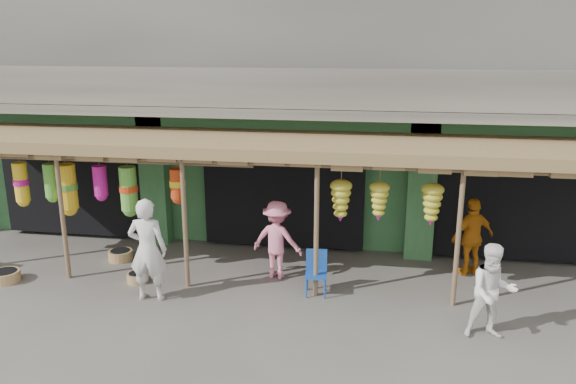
# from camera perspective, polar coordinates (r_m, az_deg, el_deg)

# --- Properties ---
(ground) EXTENTS (80.00, 80.00, 0.00)m
(ground) POSITION_cam_1_polar(r_m,az_deg,el_deg) (11.06, -2.30, -9.63)
(ground) COLOR #514C47
(ground) RESTS_ON ground
(building) EXTENTS (16.40, 6.80, 7.00)m
(building) POSITION_cam_1_polar(r_m,az_deg,el_deg) (14.88, 1.34, 10.34)
(building) COLOR gray
(building) RESTS_ON ground
(awning) EXTENTS (14.00, 2.70, 2.79)m
(awning) POSITION_cam_1_polar(r_m,az_deg,el_deg) (11.03, -2.32, 4.41)
(awning) COLOR brown
(awning) RESTS_ON ground
(blue_chair) EXTENTS (0.42, 0.43, 0.84)m
(blue_chair) POSITION_cam_1_polar(r_m,az_deg,el_deg) (10.65, 2.88, -7.88)
(blue_chair) COLOR #17459B
(blue_chair) RESTS_ON ground
(basket_left) EXTENTS (0.64, 0.64, 0.22)m
(basket_left) POSITION_cam_1_polar(r_m,az_deg,el_deg) (12.80, -16.66, -6.18)
(basket_left) COLOR brown
(basket_left) RESTS_ON ground
(basket_mid) EXTENTS (0.71, 0.71, 0.22)m
(basket_mid) POSITION_cam_1_polar(r_m,az_deg,el_deg) (12.56, -26.77, -7.67)
(basket_mid) COLOR olive
(basket_mid) RESTS_ON ground
(basket_right) EXTENTS (0.43, 0.43, 0.19)m
(basket_right) POSITION_cam_1_polar(r_m,az_deg,el_deg) (11.62, -15.06, -8.39)
(basket_right) COLOR olive
(basket_right) RESTS_ON ground
(person_front) EXTENTS (0.73, 0.51, 1.93)m
(person_front) POSITION_cam_1_polar(r_m,az_deg,el_deg) (10.52, -14.07, -5.72)
(person_front) COLOR silver
(person_front) RESTS_ON ground
(person_right) EXTENTS (0.83, 0.69, 1.58)m
(person_right) POSITION_cam_1_polar(r_m,az_deg,el_deg) (9.57, 20.05, -9.51)
(person_right) COLOR white
(person_right) RESTS_ON ground
(person_vendor) EXTENTS (1.02, 0.79, 1.61)m
(person_vendor) POSITION_cam_1_polar(r_m,az_deg,el_deg) (11.91, 18.22, -4.36)
(person_vendor) COLOR #C46D12
(person_vendor) RESTS_ON ground
(person_shopper) EXTENTS (1.12, 0.77, 1.59)m
(person_shopper) POSITION_cam_1_polar(r_m,az_deg,el_deg) (11.20, -1.11, -4.87)
(person_shopper) COLOR pink
(person_shopper) RESTS_ON ground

